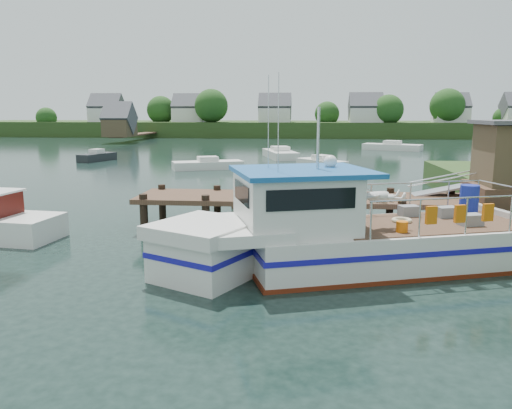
# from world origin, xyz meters

# --- Properties ---
(ground_plane) EXTENTS (160.00, 160.00, 0.00)m
(ground_plane) POSITION_xyz_m (0.00, 0.00, 0.00)
(ground_plane) COLOR black
(far_shore) EXTENTS (140.00, 42.55, 9.22)m
(far_shore) POSITION_xyz_m (0.01, 82.37, 2.10)
(far_shore) COLOR #2A421B
(far_shore) RESTS_ON ground
(dock) EXTENTS (16.60, 3.00, 4.78)m
(dock) POSITION_xyz_m (6.51, 0.01, 2.24)
(dock) COLOR #4B3323
(dock) RESTS_ON ground
(lobster_boat) EXTENTS (12.01, 6.59, 5.87)m
(lobster_boat) POSITION_xyz_m (1.99, -5.15, 1.06)
(lobster_boat) COLOR silver
(lobster_boat) RESTS_ON ground
(moored_rowboat) EXTENTS (3.53, 2.91, 1.01)m
(moored_rowboat) POSITION_xyz_m (-1.05, 4.74, 0.37)
(moored_rowboat) COLOR #4B3323
(moored_rowboat) RESTS_ON ground
(moored_far) EXTENTS (7.60, 5.12, 1.23)m
(moored_far) POSITION_xyz_m (11.92, 44.97, 0.46)
(moored_far) COLOR silver
(moored_far) RESTS_ON ground
(moored_a) EXTENTS (6.19, 4.10, 1.08)m
(moored_a) POSITION_xyz_m (-7.36, 21.48, 0.40)
(moored_a) COLOR silver
(moored_a) RESTS_ON ground
(moored_b) EXTENTS (4.49, 4.99, 1.11)m
(moored_b) POSITION_xyz_m (2.29, 23.59, 0.41)
(moored_b) COLOR silver
(moored_b) RESTS_ON ground
(moored_c) EXTENTS (7.29, 4.76, 1.09)m
(moored_c) POSITION_xyz_m (13.18, 17.40, 0.40)
(moored_c) COLOR silver
(moored_c) RESTS_ON ground
(moored_d) EXTENTS (4.30, 7.61, 1.23)m
(moored_d) POSITION_xyz_m (-1.77, 32.68, 0.45)
(moored_d) COLOR silver
(moored_d) RESTS_ON ground
(moored_e) EXTENTS (2.68, 4.55, 1.19)m
(moored_e) POSITION_xyz_m (-19.71, 27.59, 0.44)
(moored_e) COLOR black
(moored_e) RESTS_ON ground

